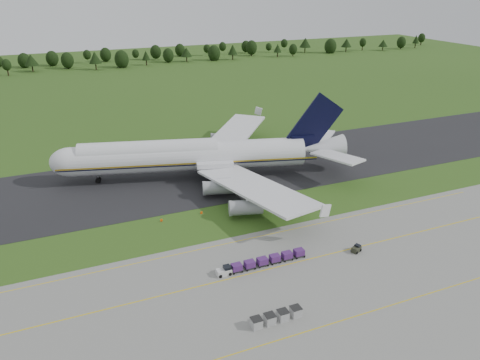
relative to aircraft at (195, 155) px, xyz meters
name	(u,v)px	position (x,y,z in m)	size (l,w,h in m)	color
ground	(239,217)	(1.77, -27.11, -6.63)	(600.00, 600.00, 0.00)	#2C4E17
apron	(314,302)	(1.77, -61.11, -6.60)	(300.00, 52.00, 0.06)	slate
taxiway	(201,175)	(1.77, 0.89, -6.59)	(300.00, 40.00, 0.08)	black
apron_markings	(294,280)	(1.77, -54.09, -6.56)	(300.00, 30.20, 0.01)	#DABA0C
tree_line	(104,58)	(1.37, 191.06, -0.59)	(527.40, 22.25, 11.32)	black
aircraft	(195,155)	(0.00, 0.00, 0.00)	(82.87, 77.88, 23.21)	silver
baggage_train	(261,262)	(-2.08, -47.45, -5.68)	(18.72, 1.70, 1.63)	silver
utility_cart	(356,249)	(18.23, -50.41, -6.01)	(2.38, 1.95, 1.13)	#292B1E
uld_row	(276,317)	(-6.61, -63.07, -5.71)	(8.93, 1.73, 1.71)	#9A9A9A
edge_markers	(182,217)	(-10.63, -21.96, -6.35)	(10.25, 0.30, 0.60)	#FF4E08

